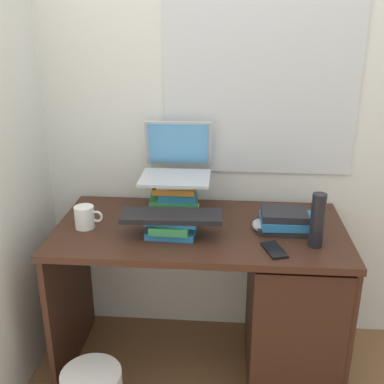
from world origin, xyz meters
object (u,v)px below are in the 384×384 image
computer_mouse (259,225)px  cell_phone (274,250)px  mug (85,217)px  water_bottle (317,220)px  desk (269,299)px  book_stack_tall (176,197)px  book_stack_keyboard_riser (171,227)px  laptop (177,163)px  keyboard (172,216)px  book_stack_side (286,221)px

computer_mouse → cell_phone: 0.21m
mug → water_bottle: water_bottle is taller
desk → book_stack_tall: bearing=159.9°
desk → water_bottle: 0.49m
desk → mug: (-0.82, -0.02, 0.39)m
mug → cell_phone: bearing=-10.9°
book_stack_keyboard_riser → cell_phone: (0.42, -0.11, -0.04)m
book_stack_tall → cell_phone: book_stack_tall is taller
laptop → keyboard: bearing=-87.8°
keyboard → book_stack_side: bearing=10.3°
book_stack_tall → computer_mouse: (0.38, -0.14, -0.06)m
desk → keyboard: 0.62m
desk → book_stack_side: book_stack_side is taller
desk → mug: 0.91m
computer_mouse → keyboard: bearing=-164.3°
book_stack_keyboard_riser → computer_mouse: bearing=14.9°
book_stack_side → mug: (-0.87, -0.05, 0.01)m
book_stack_keyboard_riser → water_bottle: (0.59, -0.05, 0.07)m
book_stack_keyboard_riser → desk: bearing=9.5°
water_bottle → computer_mouse: bearing=146.5°
book_stack_tall → keyboard: bearing=-87.9°
book_stack_side → computer_mouse: book_stack_side is taller
book_stack_tall → water_bottle: size_ratio=1.05×
book_stack_side → keyboard: bearing=-167.7°
desk → computer_mouse: (-0.06, 0.03, 0.36)m
laptop → mug: size_ratio=2.54×
desk → book_stack_tall: size_ratio=5.38×
laptop → desk: bearing=-26.9°
computer_mouse → mug: (-0.76, -0.05, 0.03)m
book_stack_keyboard_riser → cell_phone: 0.44m
book_stack_keyboard_riser → computer_mouse: (0.37, 0.10, -0.02)m
book_stack_side → laptop: size_ratio=0.82×
cell_phone → book_stack_keyboard_riser: bearing=148.0°
book_stack_tall → laptop: size_ratio=0.75×
cell_phone → desk: bearing=67.9°
keyboard → computer_mouse: 0.39m
water_bottle → cell_phone: water_bottle is taller
laptop → water_bottle: (0.60, -0.34, -0.11)m
computer_mouse → cell_phone: bearing=-76.4°
mug → cell_phone: 0.83m
book_stack_side → water_bottle: 0.19m
cell_phone → water_bottle: bearing=1.4°
desk → laptop: laptop is taller
keyboard → water_bottle: 0.59m
laptop → cell_phone: (0.43, -0.40, -0.22)m
desk → cell_phone: (-0.01, -0.18, 0.35)m
book_stack_side → laptop: (-0.50, 0.20, 0.19)m
desk → computer_mouse: 0.36m
book_stack_side → book_stack_keyboard_riser: bearing=-168.3°
mug → cell_phone: size_ratio=0.92×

